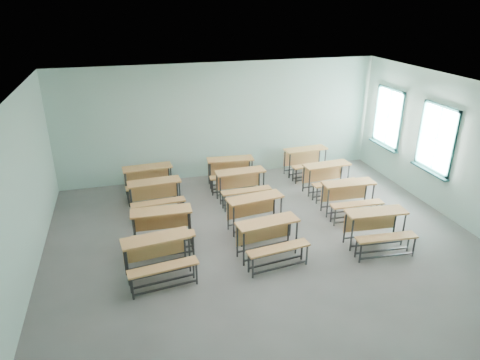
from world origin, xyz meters
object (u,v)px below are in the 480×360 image
object	(u,v)px
desk_unit_r2c0	(155,193)
desk_unit_r3c0	(149,177)
desk_unit_r1c1	(257,209)
desk_unit_r3c1	(231,169)
desk_unit_r1c2	(350,194)
desk_unit_r0c1	(270,235)
desk_unit_r0c2	(378,225)
desk_unit_r3c2	(307,158)
desk_unit_r2c1	(242,182)
desk_unit_r0c0	(158,252)
desk_unit_r1c0	(162,224)
desk_unit_r2c2	(328,174)

from	to	relation	value
desk_unit_r2c0	desk_unit_r3c0	size ratio (longest dim) A/B	1.00
desk_unit_r1c1	desk_unit_r3c1	distance (m)	2.47
desk_unit_r1c2	desk_unit_r0c1	bearing A→B (deg)	-149.65
desk_unit_r1c2	desk_unit_r0c2	bearing A→B (deg)	-94.28
desk_unit_r1c2	desk_unit_r3c1	distance (m)	3.25
desk_unit_r1c1	desk_unit_r2c0	bearing A→B (deg)	136.94
desk_unit_r0c1	desk_unit_r1c2	world-z (taller)	same
desk_unit_r1c1	desk_unit_r1c2	bearing A→B (deg)	-3.29
desk_unit_r0c1	desk_unit_r2c0	size ratio (longest dim) A/B	1.03
desk_unit_r3c1	desk_unit_r3c2	bearing A→B (deg)	9.88
desk_unit_r0c1	desk_unit_r3c0	world-z (taller)	same
desk_unit_r3c2	desk_unit_r0c2	bearing A→B (deg)	-96.88
desk_unit_r1c1	desk_unit_r2c1	bearing A→B (deg)	79.19
desk_unit_r0c1	desk_unit_r0c0	bearing A→B (deg)	174.29
desk_unit_r0c2	desk_unit_r1c2	distance (m)	1.48
desk_unit_r3c1	desk_unit_r3c2	distance (m)	2.32
desk_unit_r3c2	desk_unit_r3c0	bearing A→B (deg)	178.68
desk_unit_r1c0	desk_unit_r3c1	distance (m)	3.31
desk_unit_r0c2	desk_unit_r3c0	world-z (taller)	same
desk_unit_r1c0	desk_unit_r2c2	distance (m)	4.69
desk_unit_r2c2	desk_unit_r3c1	size ratio (longest dim) A/B	0.99
desk_unit_r0c0	desk_unit_r1c0	xyz separation A→B (m)	(0.18, 1.06, 0.00)
desk_unit_r0c1	desk_unit_r1c0	xyz separation A→B (m)	(-1.97, 1.02, 0.00)
desk_unit_r1c2	desk_unit_r2c0	world-z (taller)	same
desk_unit_r0c2	desk_unit_r3c1	bearing A→B (deg)	123.75
desk_unit_r2c1	desk_unit_r3c0	bearing A→B (deg)	155.78
desk_unit_r2c2	desk_unit_r3c0	size ratio (longest dim) A/B	1.00
desk_unit_r2c2	desk_unit_r3c0	world-z (taller)	same
desk_unit_r0c2	desk_unit_r1c2	world-z (taller)	same
desk_unit_r2c0	desk_unit_r3c2	xyz separation A→B (m)	(4.41, 1.22, 0.00)
desk_unit_r3c0	desk_unit_r3c2	size ratio (longest dim) A/B	0.99
desk_unit_r0c0	desk_unit_r3c1	size ratio (longest dim) A/B	1.02
desk_unit_r2c1	desk_unit_r3c1	distance (m)	0.93
desk_unit_r0c0	desk_unit_r0c2	world-z (taller)	same
desk_unit_r0c1	desk_unit_r1c2	xyz separation A→B (m)	(2.43, 1.27, 0.00)
desk_unit_r0c1	desk_unit_r3c0	distance (m)	4.11
desk_unit_r1c1	desk_unit_r2c2	xyz separation A→B (m)	(2.39, 1.40, 0.00)
desk_unit_r0c1	desk_unit_r3c1	xyz separation A→B (m)	(0.13, 3.57, 0.00)
desk_unit_r0c1	desk_unit_r2c0	world-z (taller)	same
desk_unit_r1c1	desk_unit_r3c0	bearing A→B (deg)	123.48
desk_unit_r1c2	desk_unit_r2c0	bearing A→B (deg)	166.33
desk_unit_r1c1	desk_unit_r2c2	bearing A→B (deg)	22.71
desk_unit_r2c2	desk_unit_r0c0	bearing A→B (deg)	-154.60
desk_unit_r2c2	desk_unit_r0c2	bearing A→B (deg)	-98.11
desk_unit_r0c0	desk_unit_r1c2	size ratio (longest dim) A/B	1.04
desk_unit_r0c0	desk_unit_r3c2	size ratio (longest dim) A/B	1.03
desk_unit_r0c0	desk_unit_r3c1	xyz separation A→B (m)	(2.29, 3.61, 0.00)
desk_unit_r2c2	desk_unit_r3c2	distance (m)	1.29
desk_unit_r0c0	desk_unit_r0c1	bearing A→B (deg)	-5.82
desk_unit_r3c0	desk_unit_r3c2	distance (m)	4.50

